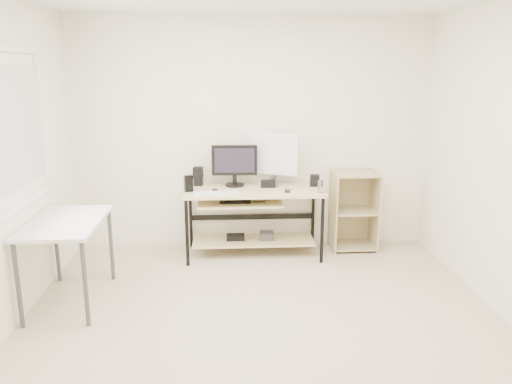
{
  "coord_description": "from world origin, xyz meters",
  "views": [
    {
      "loc": [
        -0.28,
        -3.59,
        2.02
      ],
      "look_at": [
        0.01,
        1.3,
        0.81
      ],
      "focal_mm": 35.0,
      "sensor_mm": 36.0,
      "label": 1
    }
  ],
  "objects": [
    {
      "name": "shelf_unit",
      "position": [
        1.15,
        1.82,
        0.45
      ],
      "size": [
        0.5,
        0.4,
        0.9
      ],
      "color": "tan",
      "rests_on": "ground"
    },
    {
      "name": "speaker_right",
      "position": [
        0.69,
        1.77,
        0.81
      ],
      "size": [
        0.12,
        0.12,
        0.12
      ],
      "primitive_type": "cube",
      "rotation": [
        0.0,
        0.0,
        -0.22
      ],
      "color": "black",
      "rests_on": "desk"
    },
    {
      "name": "smartphone",
      "position": [
        0.35,
        1.53,
        0.75
      ],
      "size": [
        0.06,
        0.11,
        0.01
      ],
      "primitive_type": "cube",
      "rotation": [
        0.0,
        0.0,
        -0.07
      ],
      "color": "black",
      "rests_on": "desk"
    },
    {
      "name": "speaker_left",
      "position": [
        -0.61,
        1.88,
        0.86
      ],
      "size": [
        0.11,
        0.11,
        0.21
      ],
      "rotation": [
        0.0,
        0.0,
        -0.08
      ],
      "color": "black",
      "rests_on": "desk"
    },
    {
      "name": "white_imac",
      "position": [
        0.24,
        1.85,
        1.09
      ],
      "size": [
        0.52,
        0.26,
        0.58
      ],
      "rotation": [
        0.0,
        0.0,
        -0.4
      ],
      "color": "silver",
      "rests_on": "desk"
    },
    {
      "name": "drinking_glass",
      "position": [
        0.7,
        1.46,
        0.82
      ],
      "size": [
        0.07,
        0.07,
        0.13
      ],
      "primitive_type": "cylinder",
      "rotation": [
        0.0,
        0.0,
        -0.16
      ],
      "color": "white",
      "rests_on": "coaster"
    },
    {
      "name": "volume_puck",
      "position": [
        -0.42,
        1.57,
        0.76
      ],
      "size": [
        0.06,
        0.06,
        0.03
      ],
      "primitive_type": "cylinder",
      "rotation": [
        0.0,
        0.0,
        0.07
      ],
      "color": "black",
      "rests_on": "desk"
    },
    {
      "name": "keyboard",
      "position": [
        -0.4,
        1.49,
        0.76
      ],
      "size": [
        0.49,
        0.19,
        0.02
      ],
      "primitive_type": "cube",
      "rotation": [
        0.0,
        0.0,
        0.11
      ],
      "color": "white",
      "rests_on": "desk"
    },
    {
      "name": "coaster",
      "position": [
        0.7,
        1.46,
        0.75
      ],
      "size": [
        0.09,
        0.09,
        0.01
      ],
      "primitive_type": "cylinder",
      "rotation": [
        0.0,
        0.0,
        -0.16
      ],
      "color": "#B07C4F",
      "rests_on": "desk"
    },
    {
      "name": "room",
      "position": [
        -0.14,
        0.04,
        1.32
      ],
      "size": [
        4.01,
        4.01,
        2.62
      ],
      "color": "#C5B397",
      "rests_on": "ground"
    },
    {
      "name": "mouse",
      "position": [
        0.4,
        1.65,
        0.77
      ],
      "size": [
        0.09,
        0.12,
        0.04
      ],
      "primitive_type": "ellipsoid",
      "rotation": [
        0.0,
        0.0,
        0.24
      ],
      "color": "#B8B8BD",
      "rests_on": "desk"
    },
    {
      "name": "center_speaker",
      "position": [
        0.17,
        1.74,
        0.79
      ],
      "size": [
        0.17,
        0.09,
        0.08
      ],
      "primitive_type": "cube",
      "rotation": [
        0.0,
        0.0,
        -0.1
      ],
      "color": "black",
      "rests_on": "desk"
    },
    {
      "name": "audio_controller",
      "position": [
        -0.7,
        1.59,
        0.84
      ],
      "size": [
        0.1,
        0.08,
        0.18
      ],
      "primitive_type": "cube",
      "rotation": [
        0.0,
        0.0,
        0.34
      ],
      "color": "black",
      "rests_on": "desk"
    },
    {
      "name": "side_table",
      "position": [
        -1.68,
        0.6,
        0.67
      ],
      "size": [
        0.6,
        1.0,
        0.75
      ],
      "color": "white",
      "rests_on": "ground"
    },
    {
      "name": "desk",
      "position": [
        -0.03,
        1.66,
        0.54
      ],
      "size": [
        1.5,
        0.65,
        0.75
      ],
      "color": "beige",
      "rests_on": "ground"
    },
    {
      "name": "black_monitor",
      "position": [
        -0.2,
        1.83,
        1.01
      ],
      "size": [
        0.5,
        0.21,
        0.46
      ],
      "rotation": [
        0.0,
        0.0,
        -0.03
      ],
      "color": "black",
      "rests_on": "desk"
    }
  ]
}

